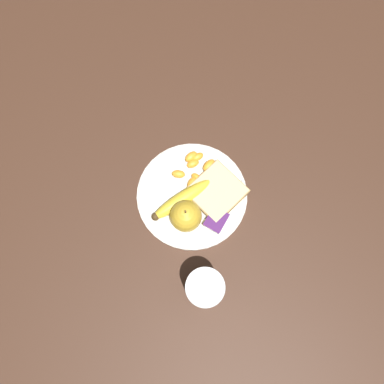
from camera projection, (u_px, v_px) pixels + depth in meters
ground_plane at (192, 196)px, 0.85m from camera, size 3.00×3.00×0.00m
plate at (192, 195)px, 0.84m from camera, size 0.25×0.25×0.01m
juice_glass at (204, 288)px, 0.74m from camera, size 0.07×0.07×0.11m
apple at (186, 216)px, 0.79m from camera, size 0.07×0.07×0.08m
banana at (182, 199)px, 0.82m from camera, size 0.15×0.10×0.03m
bread_slice at (216, 192)px, 0.83m from camera, size 0.13×0.13×0.02m
fork at (186, 197)px, 0.83m from camera, size 0.04×0.19×0.00m
jam_packet at (216, 221)px, 0.81m from camera, size 0.05×0.04×0.02m
orange_segment_0 at (193, 183)px, 0.83m from camera, size 0.03×0.02×0.02m
orange_segment_1 at (198, 157)px, 0.85m from camera, size 0.03×0.03×0.02m
orange_segment_2 at (214, 167)px, 0.85m from camera, size 0.03×0.04×0.02m
orange_segment_3 at (196, 177)px, 0.84m from camera, size 0.02×0.03×0.01m
orange_segment_4 at (193, 164)px, 0.85m from camera, size 0.03×0.03×0.02m
orange_segment_5 at (178, 174)px, 0.84m from camera, size 0.03×0.04×0.02m
orange_segment_6 at (191, 157)px, 0.85m from camera, size 0.04×0.03×0.02m
orange_segment_7 at (209, 165)px, 0.85m from camera, size 0.04×0.03×0.02m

